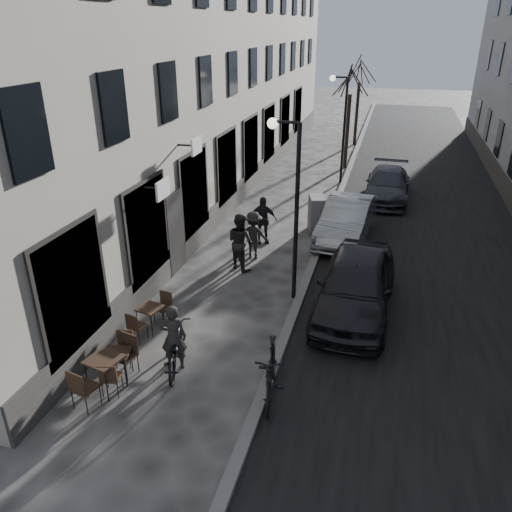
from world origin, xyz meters
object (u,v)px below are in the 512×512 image
at_px(tree_near, 351,79).
at_px(streetlamp_far, 341,118).
at_px(bistro_set_b, 118,362).
at_px(car_mid, 347,219).
at_px(bicycle, 175,349).
at_px(moped, 271,371).
at_px(bistro_set_c, 150,316).
at_px(car_far, 387,185).
at_px(pedestrian_mid, 253,235).
at_px(pedestrian_near, 240,242).
at_px(tree_far, 360,69).
at_px(utility_cabinet, 316,214).
at_px(bistro_set_a, 106,371).
at_px(streetlamp_near, 291,193).
at_px(car_near, 356,285).
at_px(pedestrian_far, 262,220).

bearing_deg(tree_near, streetlamp_far, -91.38).
bearing_deg(tree_near, bistro_set_b, -98.60).
relative_size(bistro_set_b, car_mid, 0.32).
bearing_deg(car_mid, bicycle, -103.83).
bearing_deg(bicycle, moped, 154.99).
bearing_deg(bistro_set_c, car_far, 79.60).
height_order(bistro_set_c, pedestrian_mid, pedestrian_mid).
xyz_separation_m(pedestrian_mid, moped, (2.20, -6.59, -0.21)).
bearing_deg(streetlamp_far, tree_near, 88.62).
bearing_deg(moped, pedestrian_near, 103.54).
xyz_separation_m(tree_far, pedestrian_near, (-1.94, -19.57, -3.72)).
bearing_deg(car_mid, streetlamp_far, 104.41).
xyz_separation_m(utility_cabinet, pedestrian_mid, (-1.66, -2.88, 0.12)).
bearing_deg(bistro_set_a, bistro_set_c, 105.82).
bearing_deg(bistro_set_a, tree_far, 96.44).
relative_size(streetlamp_near, tree_far, 0.89).
relative_size(streetlamp_near, car_near, 1.05).
bearing_deg(streetlamp_near, bistro_set_a, -120.28).
xyz_separation_m(streetlamp_far, pedestrian_near, (-1.87, -10.57, -2.22)).
xyz_separation_m(utility_cabinet, pedestrian_far, (-1.70, -1.53, 0.17)).
xyz_separation_m(bicycle, car_far, (4.31, 13.84, 0.18)).
xyz_separation_m(streetlamp_far, bistro_set_a, (-2.94, -17.03, -2.66)).
distance_m(utility_cabinet, bicycle, 9.28).
distance_m(bistro_set_b, pedestrian_far, 8.36).
xyz_separation_m(bistro_set_a, pedestrian_mid, (1.26, 7.34, 0.32)).
xyz_separation_m(bistro_set_c, car_near, (4.98, 2.35, 0.40)).
distance_m(streetlamp_far, bicycle, 16.23).
distance_m(bistro_set_a, moped, 3.54).
distance_m(tree_near, bistro_set_a, 20.68).
relative_size(bistro_set_c, moped, 0.70).
xyz_separation_m(tree_near, bistro_set_a, (-3.01, -20.03, -4.16)).
xyz_separation_m(streetlamp_far, pedestrian_far, (-1.71, -8.34, -2.29)).
height_order(streetlamp_near, utility_cabinet, streetlamp_near).
bearing_deg(moped, bistro_set_c, 146.61).
height_order(tree_far, utility_cabinet, tree_far).
xyz_separation_m(pedestrian_near, pedestrian_far, (0.16, 2.22, -0.07)).
bearing_deg(car_mid, bistro_set_c, -114.21).
height_order(bistro_set_a, car_far, car_far).
relative_size(pedestrian_near, moped, 0.91).
distance_m(bicycle, car_near, 5.21).
relative_size(tree_near, bistro_set_c, 3.97).
xyz_separation_m(streetlamp_near, bistro_set_a, (-2.94, -5.03, -2.66)).
xyz_separation_m(tree_far, car_near, (1.86, -21.32, -3.84)).
xyz_separation_m(tree_near, bistro_set_b, (-2.96, -19.61, -4.24)).
xyz_separation_m(bistro_set_c, pedestrian_far, (1.34, 6.32, 0.45)).
relative_size(bicycle, pedestrian_far, 1.09).
relative_size(streetlamp_near, car_far, 1.09).
height_order(bistro_set_c, pedestrian_near, pedestrian_near).
bearing_deg(tree_far, bicycle, -94.37).
bearing_deg(pedestrian_near, bistro_set_a, 111.04).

